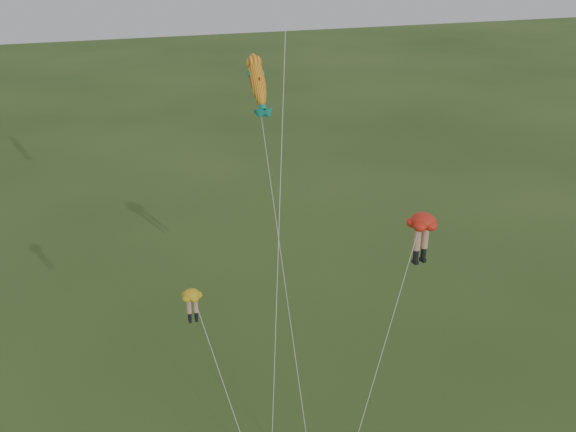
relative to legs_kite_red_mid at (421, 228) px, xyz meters
name	(u,v)px	position (x,y,z in m)	size (l,w,h in m)	color
legs_kite_red_mid	(421,228)	(0.00, 0.00, 0.00)	(8.22, 7.34, 12.36)	red
legs_kite_yellow	(195,306)	(-11.32, 0.68, -2.64)	(2.68, 6.49, 9.72)	gold
fish_kite	(258,82)	(-6.15, 7.36, 6.10)	(1.23, 12.34, 19.33)	yellow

